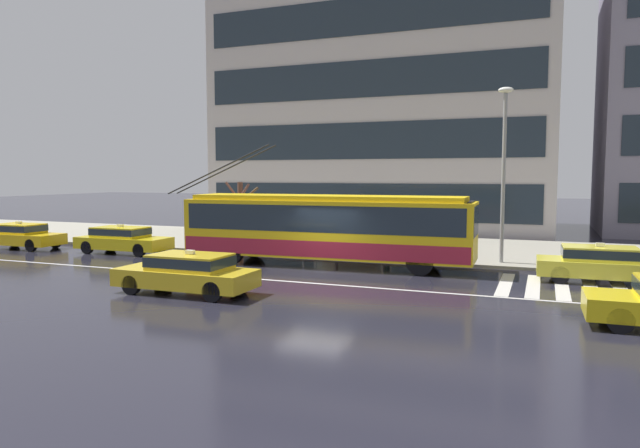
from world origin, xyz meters
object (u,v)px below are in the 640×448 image
street_tree_bare (241,208)px  street_lamp (504,161)px  trolleybus (327,227)px  pedestrian_walking_past (337,233)px  taxi_queued_behind_bus (123,239)px  pedestrian_approaching_curb (437,220)px  taxi_far_behind (21,235)px  bus_shelter (348,211)px  pedestrian_at_shelter (389,218)px  taxi_oncoming_near (187,272)px  taxi_ahead_of_bus (603,263)px

street_tree_bare → street_lamp: bearing=-7.2°
trolleybus → pedestrian_walking_past: (-0.59, 2.86, -0.54)m
street_lamp → pedestrian_walking_past: bearing=178.0°
taxi_queued_behind_bus → pedestrian_walking_past: pedestrian_walking_past is taller
taxi_queued_behind_bus → pedestrian_approaching_curb: (14.24, 4.40, 0.97)m
taxi_far_behind → taxi_queued_behind_bus: same height
street_tree_bare → bus_shelter: bearing=-7.2°
trolleybus → street_lamp: bearing=21.1°
bus_shelter → street_lamp: street_lamp is taller
trolleybus → pedestrian_approaching_curb: size_ratio=6.95×
pedestrian_approaching_curb → street_tree_bare: street_tree_bare is taller
taxi_far_behind → street_lamp: 23.76m
pedestrian_at_shelter → street_lamp: 5.80m
taxi_oncoming_near → bus_shelter: size_ratio=1.09×
pedestrian_walking_past → taxi_oncoming_near: bearing=-98.9°
taxi_ahead_of_bus → taxi_oncoming_near: bearing=-151.1°
taxi_oncoming_near → pedestrian_approaching_curb: size_ratio=2.32×
taxi_oncoming_near → pedestrian_at_shelter: 11.34m
taxi_far_behind → pedestrian_walking_past: 16.29m
taxi_ahead_of_bus → pedestrian_approaching_curb: pedestrian_approaching_curb is taller
bus_shelter → pedestrian_at_shelter: bearing=8.5°
taxi_far_behind → taxi_queued_behind_bus: size_ratio=0.95×
taxi_queued_behind_bus → street_lamp: size_ratio=0.64×
bus_shelter → pedestrian_walking_past: 1.22m
trolleybus → taxi_ahead_of_bus: (10.31, -0.01, -0.90)m
taxi_far_behind → pedestrian_walking_past: pedestrian_walking_past is taller
trolleybus → pedestrian_at_shelter: trolleybus is taller
taxi_ahead_of_bus → pedestrian_walking_past: (-10.90, 2.87, 0.36)m
trolleybus → taxi_far_behind: 16.55m
taxi_queued_behind_bus → pedestrian_approaching_curb: bearing=17.2°
taxi_far_behind → bus_shelter: bus_shelter is taller
street_tree_bare → pedestrian_approaching_curb: bearing=0.4°
taxi_queued_behind_bus → trolleybus: bearing=0.4°
trolleybus → bus_shelter: trolleybus is taller
taxi_far_behind → street_tree_bare: street_tree_bare is taller
trolleybus → street_tree_bare: (-6.38, 4.27, 0.40)m
trolleybus → taxi_far_behind: size_ratio=3.09×
taxi_far_behind → taxi_oncoming_near: (14.42, -6.32, 0.00)m
taxi_ahead_of_bus → pedestrian_at_shelter: size_ratio=2.25×
taxi_oncoming_near → taxi_queued_behind_bus: (-8.35, 6.79, 0.00)m
taxi_queued_behind_bus → taxi_ahead_of_bus: 20.77m
trolleybus → pedestrian_walking_past: 2.97m
pedestrian_walking_past → taxi_far_behind: bearing=-167.9°
pedestrian_at_shelter → bus_shelter: bearing=-171.5°
taxi_queued_behind_bus → street_tree_bare: (4.08, 4.33, 1.31)m
taxi_ahead_of_bus → pedestrian_approaching_curb: bearing=146.3°
taxi_queued_behind_bus → bus_shelter: 10.92m
taxi_far_behind → street_tree_bare: size_ratio=1.33×
trolleybus → pedestrian_walking_past: trolleybus is taller
taxi_oncoming_near → bus_shelter: (1.88, 10.35, 1.34)m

